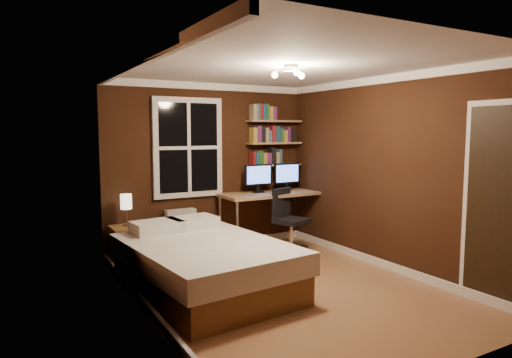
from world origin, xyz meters
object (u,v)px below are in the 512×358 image
bed (205,265)px  monitor_right (287,177)px  desk (276,196)px  bedside_lamp (126,210)px  monitor_left (258,179)px  desk_lamp (325,176)px  radiator (181,232)px  nightstand (127,245)px  office_chair (289,228)px

bed → monitor_right: 2.65m
bed → desk: desk is taller
bedside_lamp → monitor_left: bearing=-0.4°
desk → desk_lamp: 0.89m
desk → monitor_right: (0.26, 0.09, 0.28)m
radiator → desk: desk is taller
bedside_lamp → desk: size_ratio=0.24×
monitor_left → nightstand: bearing=179.6°
radiator → desk: 1.57m
monitor_left → desk_lamp: (1.09, -0.28, 0.00)m
bed → radiator: 1.65m
nightstand → monitor_left: 2.18m
bedside_lamp → radiator: (0.81, 0.13, -0.41)m
monitor_left → monitor_right: (0.53, 0.00, 0.00)m
radiator → desk_lamp: desk_lamp is taller
monitor_left → radiator: bearing=173.1°
nightstand → desk: size_ratio=0.29×
monitor_left → desk_lamp: bearing=-14.2°
desk → radiator: bearing=171.0°
nightstand → office_chair: size_ratio=0.55×
monitor_left → monitor_right: same height
monitor_right → desk: bearing=-161.1°
desk → desk_lamp: desk_lamp is taller
radiator → office_chair: (1.46, -0.65, 0.02)m
monitor_left → office_chair: 0.90m
desk_lamp → office_chair: (-0.85, -0.22, -0.71)m
nightstand → desk_lamp: 3.23m
bed → radiator: (0.31, 1.62, 0.03)m
nightstand → office_chair: (2.27, -0.51, 0.09)m
desk → bed: bearing=-142.4°
radiator → office_chair: office_chair is taller
monitor_left → desk_lamp: 1.12m
radiator → desk: (1.49, -0.24, 0.45)m
bedside_lamp → office_chair: size_ratio=0.46×
radiator → bedside_lamp: bearing=-170.7°
monitor_right → office_chair: (-0.29, -0.50, -0.71)m
bedside_lamp → desk_lamp: bearing=-5.3°
bed → office_chair: (1.77, 0.98, 0.05)m
bed → nightstand: bed is taller
radiator → office_chair: bearing=-23.8°
bedside_lamp → desk: bearing=-2.6°
radiator → monitor_right: size_ratio=1.43×
bed → desk_lamp: 2.98m
monitor_right → desk_lamp: (0.56, -0.28, 0.00)m
bed → bedside_lamp: (-0.50, 1.49, 0.44)m
desk → office_chair: (-0.03, -0.41, -0.43)m
nightstand → radiator: size_ratio=0.79×
nightstand → office_chair: office_chair is taller
desk_lamp → office_chair: 1.13m
desk_lamp → office_chair: desk_lamp is taller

